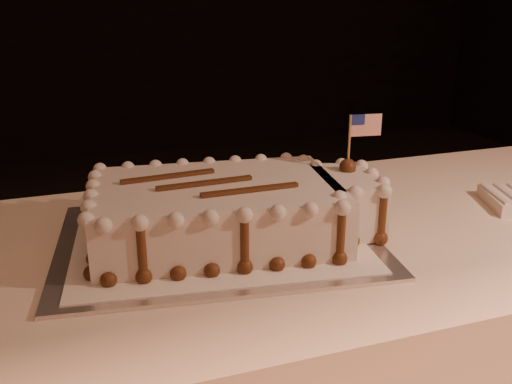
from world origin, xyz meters
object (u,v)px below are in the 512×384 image
object	(u,v)px
banquet_table	(301,380)
cake_board	(218,240)
sheet_cake	(234,210)
side_plate	(331,174)

from	to	relation	value
banquet_table	cake_board	world-z (taller)	cake_board
cake_board	sheet_cake	bearing A→B (deg)	0.14
side_plate	sheet_cake	bearing A→B (deg)	-139.76
cake_board	side_plate	size ratio (longest dim) A/B	3.84
side_plate	cake_board	bearing A→B (deg)	-142.55
cake_board	side_plate	bearing A→B (deg)	45.18
cake_board	side_plate	xyz separation A→B (m)	(0.40, 0.30, 0.00)
banquet_table	side_plate	world-z (taller)	side_plate
banquet_table	cake_board	size ratio (longest dim) A/B	3.89
cake_board	sheet_cake	size ratio (longest dim) A/B	1.02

